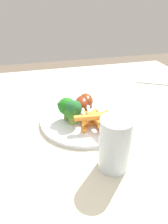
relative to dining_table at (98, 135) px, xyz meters
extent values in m
cube|color=beige|center=(0.00, 0.00, 0.09)|extent=(0.98, 0.89, 0.03)
cylinder|color=#9C9582|center=(-0.43, 0.39, -0.28)|extent=(0.06, 0.06, 0.71)
cylinder|color=#9C9582|center=(0.43, 0.39, -0.28)|extent=(0.06, 0.06, 0.71)
cylinder|color=silver|center=(-0.07, -0.06, 0.11)|extent=(0.26, 0.26, 0.01)
cylinder|color=#79A048|center=(-0.12, -0.05, 0.13)|extent=(0.02, 0.02, 0.02)
sphere|color=#227620|center=(-0.12, -0.05, 0.16)|extent=(0.05, 0.05, 0.05)
sphere|color=#227620|center=(-0.11, -0.06, 0.18)|extent=(0.02, 0.02, 0.02)
sphere|color=#227620|center=(-0.13, -0.05, 0.17)|extent=(0.02, 0.02, 0.02)
sphere|color=#227620|center=(-0.13, -0.04, 0.17)|extent=(0.02, 0.02, 0.02)
sphere|color=#227620|center=(-0.10, -0.06, 0.17)|extent=(0.02, 0.02, 0.02)
sphere|color=#227620|center=(-0.12, -0.03, 0.17)|extent=(0.02, 0.02, 0.02)
sphere|color=#227620|center=(-0.10, -0.06, 0.17)|extent=(0.02, 0.02, 0.02)
cylinder|color=#84B95E|center=(-0.10, -0.08, 0.14)|extent=(0.02, 0.02, 0.03)
sphere|color=#23632D|center=(-0.10, -0.08, 0.17)|extent=(0.05, 0.05, 0.05)
sphere|color=#23632D|center=(-0.09, -0.06, 0.17)|extent=(0.03, 0.03, 0.03)
sphere|color=#23632D|center=(-0.09, -0.06, 0.17)|extent=(0.02, 0.02, 0.02)
sphere|color=#23632D|center=(-0.09, -0.06, 0.17)|extent=(0.02, 0.02, 0.02)
sphere|color=#23632D|center=(-0.09, -0.06, 0.17)|extent=(0.02, 0.02, 0.02)
cylinder|color=#80A547|center=(-0.11, -0.08, 0.13)|extent=(0.02, 0.02, 0.02)
sphere|color=#347824|center=(-0.11, -0.08, 0.16)|extent=(0.04, 0.04, 0.04)
sphere|color=#347824|center=(-0.12, -0.07, 0.16)|extent=(0.02, 0.02, 0.02)
sphere|color=#347824|center=(-0.10, -0.09, 0.17)|extent=(0.02, 0.02, 0.02)
sphere|color=#347824|center=(-0.12, -0.09, 0.16)|extent=(0.01, 0.01, 0.01)
cube|color=orange|center=(-0.04, -0.10, 0.13)|extent=(0.01, 0.10, 0.01)
cube|color=#F99635|center=(-0.07, -0.09, 0.13)|extent=(0.03, 0.08, 0.01)
cube|color=orange|center=(-0.03, -0.11, 0.14)|extent=(0.04, 0.08, 0.01)
cube|color=orange|center=(-0.03, -0.10, 0.15)|extent=(0.07, 0.03, 0.01)
cube|color=orange|center=(-0.04, -0.10, 0.13)|extent=(0.04, 0.06, 0.01)
cube|color=orange|center=(-0.04, -0.10, 0.13)|extent=(0.09, 0.01, 0.01)
cube|color=orange|center=(-0.04, -0.10, 0.14)|extent=(0.06, 0.09, 0.01)
cube|color=orange|center=(-0.07, -0.09, 0.14)|extent=(0.07, 0.03, 0.01)
cube|color=orange|center=(-0.05, -0.07, 0.12)|extent=(0.11, 0.03, 0.01)
cube|color=orange|center=(-0.06, -0.12, 0.16)|extent=(0.10, 0.02, 0.01)
cube|color=orange|center=(-0.02, -0.12, 0.14)|extent=(0.07, 0.09, 0.01)
cube|color=#C5772A|center=(-0.04, -0.10, 0.14)|extent=(0.09, 0.05, 0.01)
cube|color=orange|center=(-0.06, -0.10, 0.15)|extent=(0.06, 0.06, 0.01)
cube|color=orange|center=(-0.04, -0.14, 0.15)|extent=(0.03, 0.08, 0.01)
cube|color=orange|center=(-0.03, -0.09, 0.13)|extent=(0.02, 0.08, 0.01)
cube|color=orange|center=(-0.03, -0.13, 0.13)|extent=(0.02, 0.08, 0.01)
cylinder|color=#5C1C0E|center=(-0.06, 0.00, 0.12)|extent=(0.04, 0.04, 0.00)
ellipsoid|color=maroon|center=(-0.06, 0.00, 0.14)|extent=(0.06, 0.08, 0.04)
cylinder|color=beige|center=(-0.07, -0.05, 0.14)|extent=(0.02, 0.03, 0.01)
sphere|color=silver|center=(-0.07, -0.07, 0.14)|extent=(0.02, 0.02, 0.02)
cylinder|color=#541F0E|center=(-0.04, 0.01, 0.12)|extent=(0.04, 0.04, 0.00)
ellipsoid|color=brown|center=(-0.04, 0.01, 0.14)|extent=(0.05, 0.07, 0.04)
cylinder|color=beige|center=(-0.05, -0.05, 0.14)|extent=(0.02, 0.04, 0.01)
sphere|color=silver|center=(-0.05, -0.07, 0.14)|extent=(0.02, 0.02, 0.02)
cube|color=silver|center=(0.32, 0.14, 0.11)|extent=(0.17, 0.10, 0.00)
cylinder|color=silver|center=(-0.05, -0.25, 0.17)|extent=(0.07, 0.07, 0.13)
camera|label=1|loc=(-0.19, -0.56, 0.45)|focal=32.35mm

